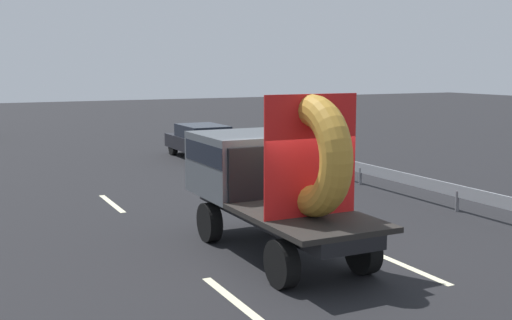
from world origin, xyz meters
The scene contains 8 objects.
ground_plane centered at (0.00, 0.00, 0.00)m, with size 120.00×120.00×0.00m, color black.
flatbed_truck centered at (-0.31, 1.18, 1.60)m, with size 2.02×5.29×3.29m.
distant_sedan centered at (3.37, 14.08, 0.74)m, with size 1.82×4.24×1.38m.
guardrail centered at (5.74, 4.10, 0.53)m, with size 0.10×17.19×0.71m.
lane_dash_left_near centered at (-2.15, -1.53, 0.00)m, with size 2.96×0.16×0.01m, color beige.
lane_dash_left_far centered at (-2.15, 6.96, 0.00)m, with size 2.50×0.16×0.01m, color beige.
lane_dash_right_near centered at (1.53, -1.06, 0.00)m, with size 2.50×0.16×0.01m, color beige.
lane_dash_right_far centered at (1.53, 6.54, 0.00)m, with size 2.94×0.16×0.01m, color beige.
Camera 1 is at (-6.22, -10.29, 3.79)m, focal length 44.57 mm.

